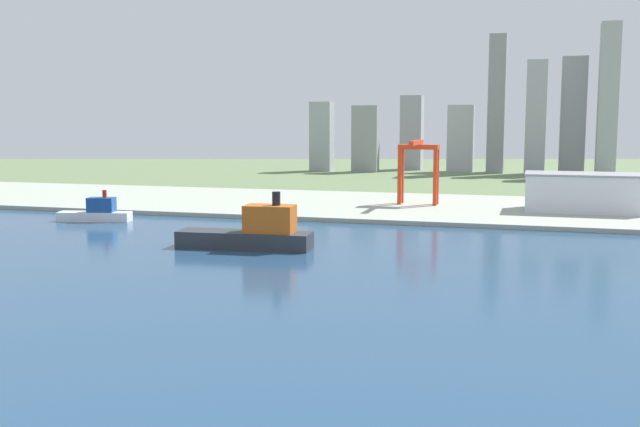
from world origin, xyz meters
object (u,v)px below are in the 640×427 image
ferry_boat (97,213)px  container_barge (253,233)px  port_crane_red (418,159)px  warehouse_main (584,192)px

ferry_boat → container_barge: bearing=-26.6°
container_barge → port_crane_red: size_ratio=1.48×
container_barge → warehouse_main: (135.60, 149.54, 6.33)m
port_crane_red → warehouse_main: bearing=-4.5°
ferry_boat → port_crane_red: port_crane_red is taller
ferry_boat → warehouse_main: size_ratio=0.62×
port_crane_red → warehouse_main: 94.34m
container_barge → port_crane_red: port_crane_red is taller
ferry_boat → warehouse_main: 261.75m
container_barge → warehouse_main: bearing=47.8°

